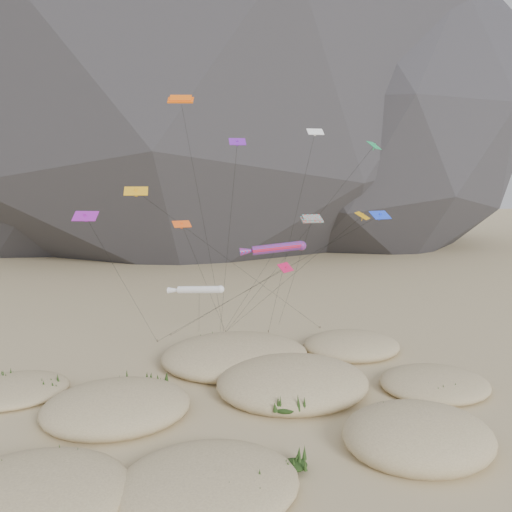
{
  "coord_description": "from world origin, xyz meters",
  "views": [
    {
      "loc": [
        -8.38,
        -37.95,
        20.25
      ],
      "look_at": [
        1.64,
        12.0,
        12.21
      ],
      "focal_mm": 35.0,
      "sensor_mm": 36.0,
      "label": 1
    }
  ],
  "objects": [
    {
      "name": "orange_parafoil",
      "position": [
        -5.39,
        17.36,
        28.11
      ],
      "size": [
        6.73,
        7.08,
        28.95
      ],
      "color": "#FC5F0D",
      "rests_on": "ground"
    },
    {
      "name": "ground",
      "position": [
        0.0,
        0.0,
        0.0
      ],
      "size": [
        500.0,
        500.0,
        0.0
      ],
      "primitive_type": "plane",
      "color": "#CCB789",
      "rests_on": "ground"
    },
    {
      "name": "kite_stakes",
      "position": [
        1.41,
        23.57,
        0.15
      ],
      "size": [
        21.84,
        5.16,
        0.3
      ],
      "color": "#3F2D1E",
      "rests_on": "ground"
    },
    {
      "name": "rainbow_tube_kite",
      "position": [
        4.01,
        13.61,
        12.72
      ],
      "size": [
        7.23,
        13.86,
        13.53
      ],
      "color": "red",
      "rests_on": "ground"
    },
    {
      "name": "dune_grass",
      "position": [
        -0.99,
        3.51,
        0.85
      ],
      "size": [
        42.7,
        29.62,
        1.47
      ],
      "color": "black",
      "rests_on": "ground"
    },
    {
      "name": "delta_kites",
      "position": [
        2.76,
        12.18,
        17.78
      ],
      "size": [
        33.07,
        18.81,
        25.62
      ],
      "color": "blue",
      "rests_on": "ground"
    },
    {
      "name": "multi_parafoil",
      "position": [
        7.08,
        10.52,
        15.9
      ],
      "size": [
        2.33,
        17.29,
        16.55
      ],
      "color": "#FF1F1A",
      "rests_on": "ground"
    },
    {
      "name": "dunes",
      "position": [
        -0.51,
        4.34,
        0.71
      ],
      "size": [
        50.35,
        34.39,
        3.82
      ],
      "color": "#CCB789",
      "rests_on": "ground"
    },
    {
      "name": "white_tube_kite",
      "position": [
        -4.79,
        8.71,
        9.65
      ],
      "size": [
        5.32,
        18.81,
        10.24
      ],
      "color": "silver",
      "rests_on": "ground"
    }
  ]
}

